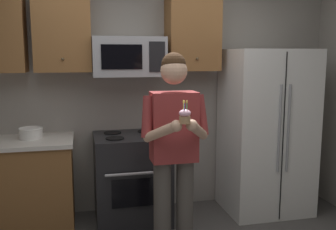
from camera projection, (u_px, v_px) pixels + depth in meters
name	position (u px, v px, depth m)	size (l,w,h in m)	color
wall_back	(139.00, 94.00, 4.31)	(4.40, 0.10, 2.60)	gray
oven_range	(132.00, 178.00, 4.03)	(0.76, 0.70, 0.93)	black
microwave	(128.00, 57.00, 3.95)	(0.74, 0.41, 0.40)	#9EA0A5
refrigerator	(266.00, 131.00, 4.26)	(0.90, 0.75, 1.80)	white
cabinet_row_upper	(70.00, 34.00, 3.84)	(2.78, 0.36, 0.76)	brown
counter_left	(0.00, 187.00, 3.76)	(1.44, 0.66, 0.92)	brown
bowl_large_white	(31.00, 133.00, 3.80)	(0.23, 0.23, 0.11)	white
person	(174.00, 145.00, 3.20)	(0.60, 0.48, 1.76)	#4C4742
cupcake	(185.00, 116.00, 2.84)	(0.09, 0.09, 0.17)	#A87F56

